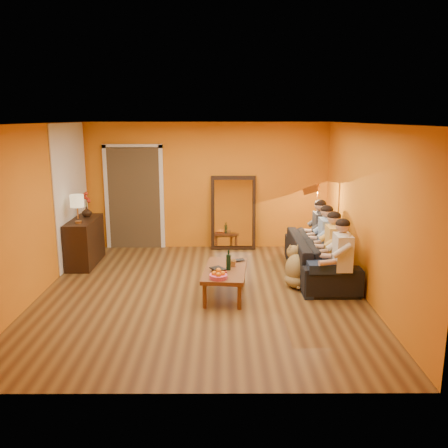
{
  "coord_description": "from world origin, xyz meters",
  "views": [
    {
      "loc": [
        0.32,
        -6.98,
        2.69
      ],
      "look_at": [
        0.35,
        0.5,
        1.0
      ],
      "focal_mm": 38.0,
      "sensor_mm": 36.0,
      "label": 1
    }
  ],
  "objects_px": {
    "sofa": "(319,257)",
    "laptop": "(236,261)",
    "person_mid_left": "(334,249)",
    "person_mid_right": "(326,240)",
    "tumbler": "(233,263)",
    "person_far_right": "(320,232)",
    "vase": "(87,212)",
    "floor_lamp": "(316,224)",
    "table_lamp": "(77,209)",
    "coffee_table": "(225,282)",
    "sideboard": "(85,242)",
    "person_far_left": "(342,258)",
    "wine_bottle": "(228,260)",
    "mirror_frame": "(233,213)",
    "dog": "(296,266)"
  },
  "relations": [
    {
      "from": "coffee_table",
      "to": "tumbler",
      "type": "relative_size",
      "value": 11.08
    },
    {
      "from": "floor_lamp",
      "to": "laptop",
      "type": "height_order",
      "value": "floor_lamp"
    },
    {
      "from": "sofa",
      "to": "floor_lamp",
      "type": "height_order",
      "value": "floor_lamp"
    },
    {
      "from": "person_far_right",
      "to": "table_lamp",
      "type": "bearing_deg",
      "value": -176.62
    },
    {
      "from": "mirror_frame",
      "to": "vase",
      "type": "relative_size",
      "value": 7.89
    },
    {
      "from": "mirror_frame",
      "to": "dog",
      "type": "xyz_separation_m",
      "value": [
        0.97,
        -2.28,
        -0.42
      ]
    },
    {
      "from": "person_mid_right",
      "to": "vase",
      "type": "height_order",
      "value": "person_mid_right"
    },
    {
      "from": "person_far_left",
      "to": "person_mid_right",
      "type": "height_order",
      "value": "same"
    },
    {
      "from": "wine_bottle",
      "to": "laptop",
      "type": "bearing_deg",
      "value": 72.0
    },
    {
      "from": "mirror_frame",
      "to": "sofa",
      "type": "height_order",
      "value": "mirror_frame"
    },
    {
      "from": "table_lamp",
      "to": "dog",
      "type": "relative_size",
      "value": 0.76
    },
    {
      "from": "coffee_table",
      "to": "floor_lamp",
      "type": "relative_size",
      "value": 0.85
    },
    {
      "from": "sideboard",
      "to": "sofa",
      "type": "bearing_deg",
      "value": -9.27
    },
    {
      "from": "person_far_right",
      "to": "wine_bottle",
      "type": "xyz_separation_m",
      "value": [
        -1.71,
        -1.61,
        -0.03
      ]
    },
    {
      "from": "sideboard",
      "to": "floor_lamp",
      "type": "bearing_deg",
      "value": 2.26
    },
    {
      "from": "person_mid_right",
      "to": "laptop",
      "type": "xyz_separation_m",
      "value": [
        -1.58,
        -0.66,
        -0.18
      ]
    },
    {
      "from": "sofa",
      "to": "floor_lamp",
      "type": "bearing_deg",
      "value": -6.61
    },
    {
      "from": "person_mid_left",
      "to": "tumbler",
      "type": "xyz_separation_m",
      "value": [
        -1.64,
        -0.34,
        -0.14
      ]
    },
    {
      "from": "mirror_frame",
      "to": "wine_bottle",
      "type": "bearing_deg",
      "value": -92.81
    },
    {
      "from": "floor_lamp",
      "to": "laptop",
      "type": "relative_size",
      "value": 4.77
    },
    {
      "from": "mirror_frame",
      "to": "person_mid_left",
      "type": "distance_m",
      "value": 2.73
    },
    {
      "from": "sofa",
      "to": "laptop",
      "type": "xyz_separation_m",
      "value": [
        -1.45,
        -0.56,
        0.1
      ]
    },
    {
      "from": "laptop",
      "to": "coffee_table",
      "type": "bearing_deg",
      "value": -134.23
    },
    {
      "from": "sideboard",
      "to": "laptop",
      "type": "height_order",
      "value": "sideboard"
    },
    {
      "from": "sofa",
      "to": "laptop",
      "type": "distance_m",
      "value": 1.56
    },
    {
      "from": "coffee_table",
      "to": "wine_bottle",
      "type": "bearing_deg",
      "value": -39.79
    },
    {
      "from": "person_far_right",
      "to": "vase",
      "type": "height_order",
      "value": "person_far_right"
    },
    {
      "from": "laptop",
      "to": "person_mid_right",
      "type": "bearing_deg",
      "value": 5.66
    },
    {
      "from": "person_mid_left",
      "to": "person_mid_right",
      "type": "relative_size",
      "value": 1.0
    },
    {
      "from": "sofa",
      "to": "floor_lamp",
      "type": "relative_size",
      "value": 1.6
    },
    {
      "from": "person_mid_left",
      "to": "wine_bottle",
      "type": "height_order",
      "value": "person_mid_left"
    },
    {
      "from": "dog",
      "to": "tumbler",
      "type": "relative_size",
      "value": 6.13
    },
    {
      "from": "sideboard",
      "to": "person_far_left",
      "type": "height_order",
      "value": "person_far_left"
    },
    {
      "from": "table_lamp",
      "to": "tumbler",
      "type": "height_order",
      "value": "table_lamp"
    },
    {
      "from": "sideboard",
      "to": "person_mid_left",
      "type": "xyz_separation_m",
      "value": [
        4.37,
        -1.14,
        0.18
      ]
    },
    {
      "from": "coffee_table",
      "to": "person_far_right",
      "type": "height_order",
      "value": "person_far_right"
    },
    {
      "from": "table_lamp",
      "to": "dog",
      "type": "bearing_deg",
      "value": -13.52
    },
    {
      "from": "sideboard",
      "to": "dog",
      "type": "distance_m",
      "value": 3.95
    },
    {
      "from": "table_lamp",
      "to": "dog",
      "type": "height_order",
      "value": "table_lamp"
    },
    {
      "from": "mirror_frame",
      "to": "laptop",
      "type": "height_order",
      "value": "mirror_frame"
    },
    {
      "from": "vase",
      "to": "person_mid_left",
      "type": "bearing_deg",
      "value": -17.67
    },
    {
      "from": "floor_lamp",
      "to": "tumbler",
      "type": "distance_m",
      "value": 2.33
    },
    {
      "from": "coffee_table",
      "to": "person_far_right",
      "type": "xyz_separation_m",
      "value": [
        1.76,
        1.56,
        0.4
      ]
    },
    {
      "from": "wine_bottle",
      "to": "person_mid_right",
      "type": "bearing_deg",
      "value": 31.78
    },
    {
      "from": "dog",
      "to": "vase",
      "type": "xyz_separation_m",
      "value": [
        -3.76,
        1.45,
        0.61
      ]
    },
    {
      "from": "table_lamp",
      "to": "vase",
      "type": "xyz_separation_m",
      "value": [
        0.0,
        0.55,
        -0.16
      ]
    },
    {
      "from": "person_mid_left",
      "to": "floor_lamp",
      "type": "bearing_deg",
      "value": 91.31
    },
    {
      "from": "mirror_frame",
      "to": "coffee_table",
      "type": "xyz_separation_m",
      "value": [
        -0.18,
        -2.68,
        -0.55
      ]
    },
    {
      "from": "coffee_table",
      "to": "person_mid_right",
      "type": "height_order",
      "value": "person_mid_right"
    },
    {
      "from": "dog",
      "to": "wine_bottle",
      "type": "distance_m",
      "value": 1.21
    }
  ]
}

